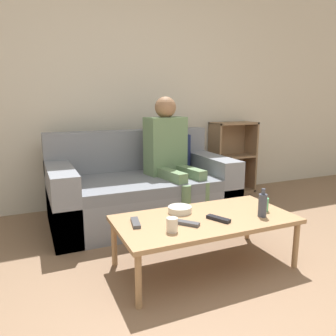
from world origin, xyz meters
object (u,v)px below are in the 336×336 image
object	(u,v)px
snack_bowl	(180,209)
tv_remote_2	(187,223)
coffee_table	(205,222)
person_adult	(170,150)
bookshelf	(230,165)
couch	(141,190)
cup_near	(172,225)
tv_remote_0	(218,219)
tv_remote_1	(136,223)
bottle	(263,205)
cup_far	(263,204)

from	to	relation	value
snack_bowl	tv_remote_2	bearing A→B (deg)	-104.79
coffee_table	person_adult	distance (m)	1.09
bookshelf	tv_remote_2	world-z (taller)	bookshelf
couch	cup_near	xyz separation A→B (m)	(-0.22, -1.24, 0.12)
tv_remote_0	tv_remote_1	bearing A→B (deg)	138.28
couch	tv_remote_0	bearing A→B (deg)	-82.95
tv_remote_0	snack_bowl	distance (m)	0.30
person_adult	snack_bowl	bearing A→B (deg)	-119.01
cup_near	snack_bowl	size ratio (longest dim) A/B	0.52
coffee_table	bottle	size ratio (longest dim) A/B	6.18
bookshelf	coffee_table	xyz separation A→B (m)	(-1.27, -1.58, -0.01)
bookshelf	cup_far	bearing A→B (deg)	-116.28
person_adult	tv_remote_0	xyz separation A→B (m)	(-0.13, -1.10, -0.31)
coffee_table	cup_near	size ratio (longest dim) A/B	13.84
coffee_table	cup_near	world-z (taller)	cup_near
snack_bowl	person_adult	bearing A→B (deg)	70.68
tv_remote_2	snack_bowl	distance (m)	0.24
tv_remote_1	tv_remote_2	bearing A→B (deg)	-14.24
cup_near	coffee_table	bearing A→B (deg)	23.85
person_adult	snack_bowl	distance (m)	0.95
couch	coffee_table	world-z (taller)	couch
cup_far	tv_remote_2	xyz separation A→B (m)	(-0.64, -0.03, -0.04)
coffee_table	tv_remote_0	size ratio (longest dim) A/B	7.10
snack_bowl	tv_remote_1	bearing A→B (deg)	-165.94
couch	tv_remote_0	xyz separation A→B (m)	(0.15, -1.18, 0.09)
tv_remote_2	bookshelf	bearing A→B (deg)	7.89
cup_far	tv_remote_1	bearing A→B (deg)	172.99
tv_remote_0	tv_remote_2	size ratio (longest dim) A/B	1.09
cup_far	tv_remote_0	bearing A→B (deg)	-174.42
couch	coffee_table	bearing A→B (deg)	-85.22
cup_near	bottle	bearing A→B (deg)	-0.25
bookshelf	coffee_table	bearing A→B (deg)	-128.74
bookshelf	cup_near	world-z (taller)	bookshelf
tv_remote_1	bottle	distance (m)	0.88
bookshelf	person_adult	bearing A→B (deg)	-152.57
tv_remote_0	tv_remote_1	distance (m)	0.56
bookshelf	cup_near	distance (m)	2.33
cup_near	bookshelf	bearing A→B (deg)	47.41
coffee_table	snack_bowl	distance (m)	0.21
snack_bowl	bookshelf	bearing A→B (deg)	45.71
tv_remote_0	tv_remote_1	world-z (taller)	same
bottle	person_adult	bearing A→B (deg)	99.40
coffee_table	snack_bowl	xyz separation A→B (m)	(-0.12, 0.16, 0.05)
snack_bowl	couch	bearing A→B (deg)	88.52
tv_remote_1	snack_bowl	size ratio (longest dim) A/B	1.03
bookshelf	person_adult	xyz separation A→B (m)	(-1.08, -0.56, 0.34)
cup_far	tv_remote_2	world-z (taller)	cup_far
bookshelf	tv_remote_0	bearing A→B (deg)	-126.06
couch	tv_remote_2	xyz separation A→B (m)	(-0.09, -1.17, 0.09)
couch	person_adult	bearing A→B (deg)	-16.53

